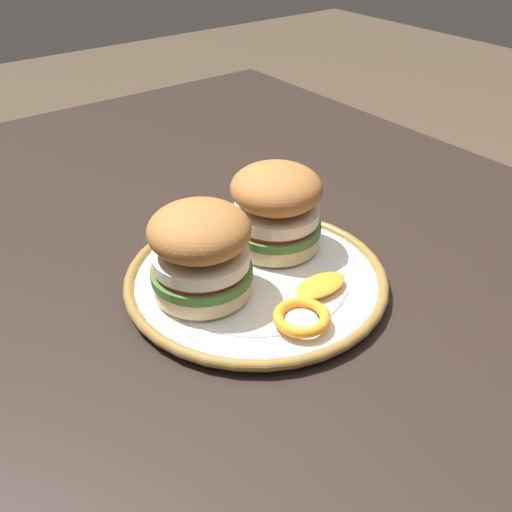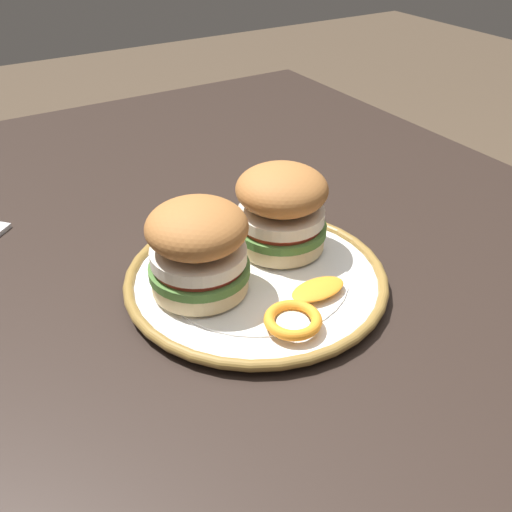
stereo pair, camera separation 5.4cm
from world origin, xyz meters
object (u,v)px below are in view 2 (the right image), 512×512
Objects in this scene: dinner_plate at (256,279)px; sandwich_half_right at (281,207)px; sandwich_half_left at (198,247)px; dining_table at (264,366)px.

sandwich_half_right reaches higher than dinner_plate.
dinner_plate is 2.35× the size of sandwich_half_left.
sandwich_half_right is (0.08, -0.07, 0.15)m from dining_table.
dining_table is at bearing 137.49° from sandwich_half_right.
dining_table is 0.18m from sandwich_half_right.
sandwich_half_left is (0.01, 0.06, 0.06)m from dinner_plate.
sandwich_half_right is at bearing -58.06° from dinner_plate.
sandwich_half_left is 0.12m from sandwich_half_right.
sandwich_half_right is (0.03, -0.12, 0.00)m from sandwich_half_left.
sandwich_half_right is at bearing -42.51° from dining_table.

